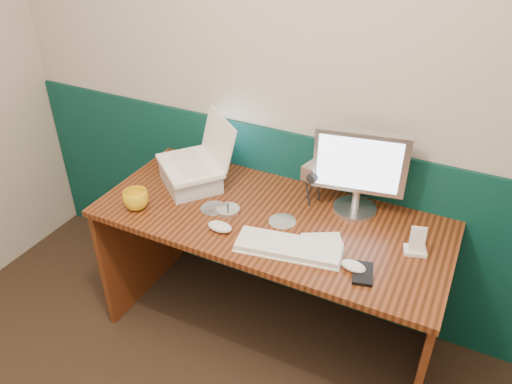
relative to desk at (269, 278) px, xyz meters
The scene contains 19 objects.
back_wall 0.95m from the desk, 80.26° to the left, with size 3.50×0.04×2.50m, color #B8AC9B.
wainscot 0.38m from the desk, 79.94° to the left, with size 3.48×0.02×1.00m, color #062E2E.
desk is the anchor object (origin of this frame).
laptop_riser 0.64m from the desk, behind, with size 0.29×0.24×0.10m, color silver.
laptop 0.77m from the desk, behind, with size 0.33×0.25×0.27m, color white, non-canonical shape.
monitor 0.70m from the desk, 33.83° to the left, with size 0.40×0.12×0.40m, color #BCBDC1, non-canonical shape.
keyboard 0.46m from the desk, 47.54° to the right, with size 0.43×0.14×0.02m, color white.
mouse_right 0.62m from the desk, 22.11° to the right, with size 0.10×0.06×0.03m, color silver.
mouse_left 0.46m from the desk, 129.18° to the right, with size 0.12×0.07×0.04m, color silver.
mug 0.75m from the desk, 160.00° to the right, with size 0.12×0.12×0.09m, color yellow.
camcorder 0.52m from the desk, 58.55° to the left, with size 0.08×0.12×0.19m, color #B9B9BE, non-canonical shape.
cd_spindle 0.43m from the desk, 163.09° to the right, with size 0.11×0.11×0.02m, color silver.
cd_loose_a 0.46m from the desk, 167.75° to the right, with size 0.13×0.13×0.00m, color #B4BAC4.
cd_loose_b 0.38m from the desk, ahead, with size 0.12×0.12×0.00m, color silver.
pen 0.47m from the desk, 18.78° to the right, with size 0.01×0.01×0.14m, color black.
papers 0.47m from the desk, 13.66° to the right, with size 0.17×0.11×0.00m, color white.
dock 0.74m from the desk, ahead, with size 0.09×0.07×0.02m, color white.
music_player 0.78m from the desk, ahead, with size 0.06×0.01×0.11m, color white.
pda 0.65m from the desk, 21.76° to the right, with size 0.08×0.13×0.02m, color black.
Camera 1 is at (0.69, -0.30, 2.07)m, focal length 35.00 mm.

